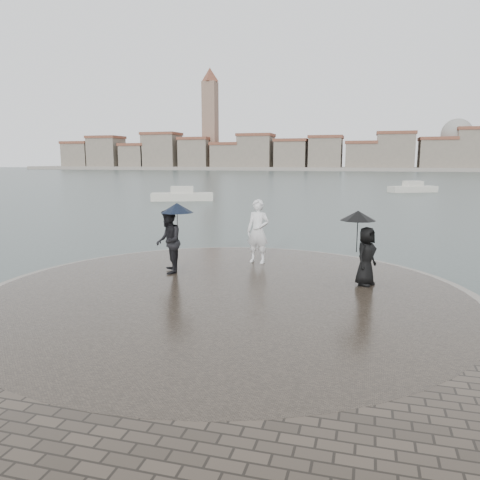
% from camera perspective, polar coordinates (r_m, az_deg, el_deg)
% --- Properties ---
extents(ground, '(400.00, 400.00, 0.00)m').
position_cam_1_polar(ground, '(8.85, -8.60, -14.46)').
color(ground, '#2B3835').
rests_on(ground, ground).
extents(kerb_ring, '(12.50, 12.50, 0.32)m').
position_cam_1_polar(kerb_ring, '(11.87, -1.69, -7.18)').
color(kerb_ring, gray).
rests_on(kerb_ring, ground).
extents(quay_tip, '(11.90, 11.90, 0.36)m').
position_cam_1_polar(quay_tip, '(11.86, -1.69, -7.08)').
color(quay_tip, '#2D261E').
rests_on(quay_tip, ground).
extents(statue, '(0.82, 0.61, 2.03)m').
position_cam_1_polar(statue, '(14.86, 2.20, 1.07)').
color(statue, white).
rests_on(statue, quay_tip).
extents(visitor_left, '(1.23, 1.13, 2.04)m').
position_cam_1_polar(visitor_left, '(13.62, -8.55, 0.56)').
color(visitor_left, black).
rests_on(visitor_left, quay_tip).
extents(visitor_right, '(1.11, 1.02, 1.95)m').
position_cam_1_polar(visitor_right, '(12.60, 14.85, -0.53)').
color(visitor_right, black).
rests_on(visitor_right, quay_tip).
extents(far_skyline, '(260.00, 20.00, 37.00)m').
position_cam_1_polar(far_skyline, '(168.34, 12.38, 10.17)').
color(far_skyline, gray).
rests_on(far_skyline, ground).
extents(boats, '(44.15, 21.23, 1.50)m').
position_cam_1_polar(boats, '(48.43, 19.88, 5.31)').
color(boats, beige).
rests_on(boats, ground).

